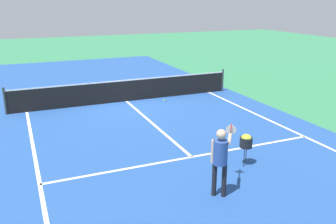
# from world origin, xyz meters

# --- Properties ---
(ground_plane) EXTENTS (60.00, 60.00, 0.00)m
(ground_plane) POSITION_xyz_m (0.00, 0.00, 0.00)
(ground_plane) COLOR #337F51
(court_surface_inbounds) EXTENTS (10.62, 24.40, 0.00)m
(court_surface_inbounds) POSITION_xyz_m (0.00, 0.00, 0.00)
(court_surface_inbounds) COLOR #234C93
(court_surface_inbounds) RESTS_ON ground_plane
(line_sideline_left) EXTENTS (0.10, 11.89, 0.01)m
(line_sideline_left) POSITION_xyz_m (-4.11, -5.95, 0.00)
(line_sideline_left) COLOR white
(line_sideline_left) RESTS_ON ground_plane
(line_sideline_right) EXTENTS (0.10, 11.89, 0.01)m
(line_sideline_right) POSITION_xyz_m (4.11, -5.95, 0.00)
(line_sideline_right) COLOR white
(line_sideline_right) RESTS_ON ground_plane
(line_service_near) EXTENTS (8.22, 0.10, 0.01)m
(line_service_near) POSITION_xyz_m (0.00, -6.40, 0.00)
(line_service_near) COLOR white
(line_service_near) RESTS_ON ground_plane
(line_center_service) EXTENTS (0.10, 6.40, 0.01)m
(line_center_service) POSITION_xyz_m (0.00, -3.20, 0.00)
(line_center_service) COLOR white
(line_center_service) RESTS_ON ground_plane
(net) EXTENTS (9.78, 0.09, 1.07)m
(net) POSITION_xyz_m (0.00, 0.00, 0.49)
(net) COLOR #33383D
(net) RESTS_ON ground_plane
(player_near) EXTENTS (0.94, 0.91, 1.61)m
(player_near) POSITION_xyz_m (-0.36, -8.52, 1.00)
(player_near) COLOR black
(player_near) RESTS_ON ground_plane
(ball_hopper) EXTENTS (0.34, 0.34, 0.87)m
(ball_hopper) POSITION_xyz_m (1.12, -7.38, 0.68)
(ball_hopper) COLOR black
(ball_hopper) RESTS_ON ground_plane
(tennis_ball_near_net) EXTENTS (0.07, 0.07, 0.07)m
(tennis_ball_near_net) POSITION_xyz_m (1.54, -0.61, 0.03)
(tennis_ball_near_net) COLOR #CCE033
(tennis_ball_near_net) RESTS_ON ground_plane
(tennis_ball_mid_court) EXTENTS (0.07, 0.07, 0.07)m
(tennis_ball_mid_court) POSITION_xyz_m (2.38, -4.81, 0.03)
(tennis_ball_mid_court) COLOR #CCE033
(tennis_ball_mid_court) RESTS_ON ground_plane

